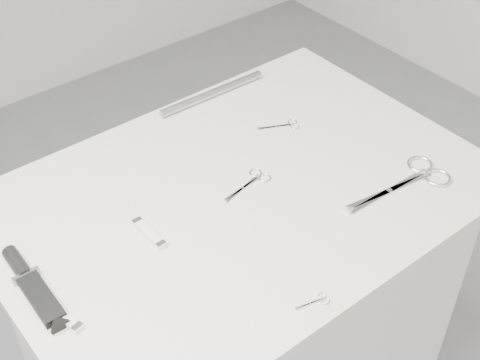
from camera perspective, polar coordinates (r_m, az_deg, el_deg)
plinth at (r=1.71m, az=0.00°, el=-12.78°), size 0.90×0.60×0.90m
display_board at (r=1.37m, az=0.01°, el=-1.23°), size 1.00×0.70×0.02m
large_shears at (r=1.43m, az=14.71°, el=0.17°), size 0.25×0.11×0.01m
embroidery_scissors_a at (r=1.38m, az=1.09°, el=-0.08°), size 0.12×0.05×0.00m
embroidery_scissors_b at (r=1.54m, az=3.84°, el=4.66°), size 0.09×0.06×0.00m
tiny_scissors at (r=1.17m, az=6.54°, el=-10.24°), size 0.06×0.03×0.00m
sheathed_knife at (r=1.24m, az=-17.47°, el=-8.33°), size 0.05×0.20×0.03m
pocket_knife_a at (r=1.28m, az=-7.79°, el=-4.52°), size 0.02×0.09×0.01m
pocket_knife_b at (r=1.18m, az=-15.03°, el=-11.07°), size 0.04×0.10×0.01m
metal_rail at (r=1.63m, az=-2.38°, el=7.40°), size 0.29×0.03×0.02m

